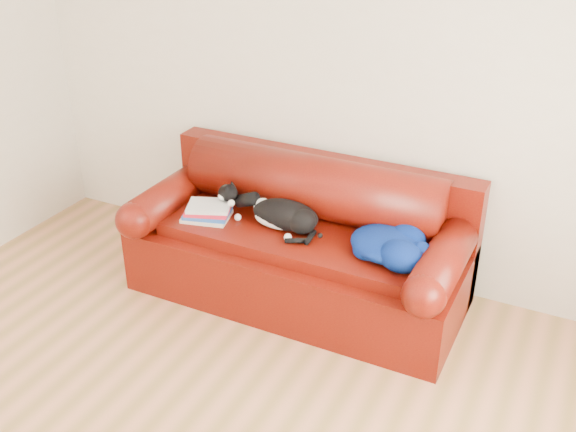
% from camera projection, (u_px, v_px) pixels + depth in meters
% --- Properties ---
extents(room_shell, '(4.52, 4.02, 2.61)m').
position_uv_depth(room_shell, '(155.00, 128.00, 2.44)').
color(room_shell, beige).
rests_on(room_shell, ground).
extents(sofa_base, '(2.10, 0.90, 0.50)m').
position_uv_depth(sofa_base, '(298.00, 264.00, 4.33)').
color(sofa_base, '#3E0204').
rests_on(sofa_base, ground).
extents(sofa_back, '(2.10, 1.01, 0.88)m').
position_uv_depth(sofa_back, '(315.00, 206.00, 4.38)').
color(sofa_back, '#3E0204').
rests_on(sofa_back, ground).
extents(book_stack, '(0.33, 0.29, 0.10)m').
position_uv_depth(book_stack, '(208.00, 211.00, 4.30)').
color(book_stack, beige).
rests_on(book_stack, sofa_base).
extents(cat, '(0.60, 0.36, 0.23)m').
position_uv_depth(cat, '(284.00, 215.00, 4.17)').
color(cat, black).
rests_on(cat, sofa_base).
extents(blanket, '(0.57, 0.58, 0.17)m').
position_uv_depth(blanket, '(390.00, 243.00, 3.89)').
color(blanket, '#020840').
rests_on(blanket, sofa_base).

